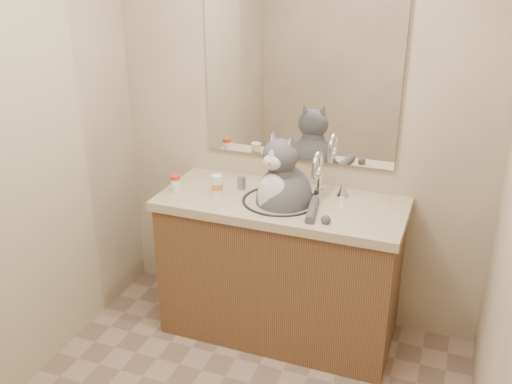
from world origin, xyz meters
The scene contains 8 objects.
room centered at (0.00, 0.00, 1.20)m, with size 2.22×2.52×2.42m.
vanity centered at (0.00, 0.96, 0.44)m, with size 1.34×0.59×1.12m.
mirror centered at (0.00, 1.24, 1.45)m, with size 1.10×0.02×0.90m, color white.
shower_curtain centered at (-1.05, 0.10, 1.03)m, with size 0.02×1.30×1.93m.
cat centered at (0.02, 0.94, 0.89)m, with size 0.42×0.44×0.61m.
pill_bottle_redcap centered at (-0.59, 0.86, 0.90)m, with size 0.06×0.06×0.10m.
pill_bottle_orange centered at (-0.36, 0.92, 0.90)m, with size 0.07×0.07×0.11m.
grey_canister centered at (-0.26, 1.03, 0.89)m, with size 0.05×0.05×0.07m.
Camera 1 is at (0.87, -1.73, 2.09)m, focal length 40.00 mm.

